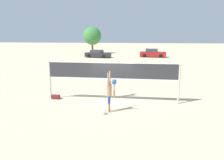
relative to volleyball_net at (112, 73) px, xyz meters
The scene contains 9 objects.
ground_plane 1.72m from the volleyball_net, ahead, with size 200.00×200.00×0.00m, color beige.
volleyball_net is the anchor object (origin of this frame).
player_spiker 2.02m from the volleyball_net, 86.88° to the right, with size 0.28×0.71×2.14m.
player_blocker 0.95m from the volleyball_net, 87.38° to the left, with size 0.28×0.72×2.27m.
volleyball 2.81m from the volleyball_net, 92.55° to the right, with size 0.24×0.24×0.24m.
gear_bag 3.94m from the volleyball_net, behind, with size 0.50×0.27×0.26m.
parked_car_near 26.73m from the volleyball_net, 103.26° to the left, with size 4.76×2.57×1.37m.
parked_car_mid 28.28m from the volleyball_net, 82.36° to the left, with size 4.85×2.27×1.52m.
tree_left_cluster 35.52m from the volleyball_net, 104.62° to the left, with size 3.89×3.89×5.76m.
Camera 1 is at (1.73, -12.78, 3.98)m, focal length 35.00 mm.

